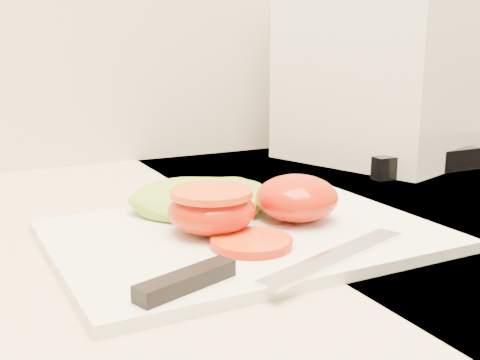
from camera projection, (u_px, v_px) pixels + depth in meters
name	position (u px, v px, depth m)	size (l,w,h in m)	color
cutting_board	(245.00, 235.00, 0.55)	(0.34, 0.25, 0.01)	silver
tomato_half_dome	(297.00, 198.00, 0.57)	(0.08, 0.08, 0.04)	#C31900
tomato_half_cut	(212.00, 209.00, 0.54)	(0.08, 0.08, 0.04)	#C31900
tomato_slice_0	(251.00, 242.00, 0.50)	(0.07, 0.07, 0.01)	#DE5711
lettuce_leaf_0	(199.00, 200.00, 0.60)	(0.14, 0.09, 0.03)	#95BC32
lettuce_leaf_1	(235.00, 196.00, 0.62)	(0.11, 0.08, 0.02)	#95BC32
knife	(250.00, 270.00, 0.44)	(0.25, 0.08, 0.01)	silver
appliance	(379.00, 59.00, 0.89)	(0.20, 0.25, 0.30)	white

